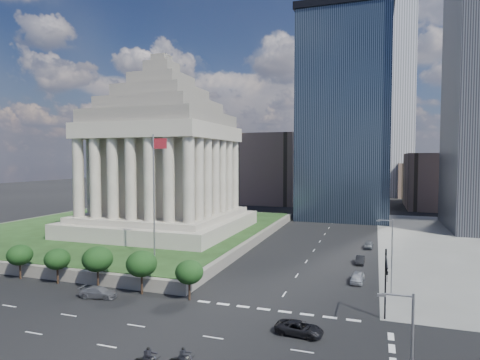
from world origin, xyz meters
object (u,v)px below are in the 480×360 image
at_px(street_lamp_north, 391,251).
at_px(pickup_truck, 299,328).
at_px(parked_sedan_mid, 360,260).
at_px(motorcycle_lead, 182,358).
at_px(war_memorial, 163,144).
at_px(parked_sedan_far, 369,245).
at_px(parked_sedan_near, 357,277).
at_px(flagpole, 155,190).
at_px(suv_grey, 99,292).
at_px(motorcycle_trail, 147,358).
at_px(traffic_signal_ne, 386,278).

bearing_deg(street_lamp_north, pickup_truck, -119.06).
height_order(street_lamp_north, parked_sedan_mid, street_lamp_north).
bearing_deg(motorcycle_lead, pickup_truck, 46.75).
relative_size(war_memorial, parked_sedan_far, 9.26).
height_order(street_lamp_north, parked_sedan_near, street_lamp_north).
distance_m(street_lamp_north, parked_sedan_far, 28.16).
relative_size(flagpole, parked_sedan_far, 4.75).
xyz_separation_m(war_memorial, parked_sedan_near, (43.00, -19.60, -20.64)).
distance_m(suv_grey, motorcycle_trail, 20.71).
relative_size(war_memorial, motorcycle_trail, 14.02).
height_order(street_lamp_north, motorcycle_lead, street_lamp_north).
relative_size(flagpole, suv_grey, 4.06).
bearing_deg(motorcycle_trail, war_memorial, 124.13).
relative_size(traffic_signal_ne, parked_sedan_mid, 2.02).
xyz_separation_m(pickup_truck, parked_sedan_far, (6.06, 44.12, 0.04)).
bearing_deg(parked_sedan_far, motorcycle_trail, -102.56).
xyz_separation_m(parked_sedan_mid, motorcycle_lead, (-13.24, -40.78, 0.30)).
distance_m(traffic_signal_ne, suv_grey, 35.45).
height_order(traffic_signal_ne, parked_sedan_far, traffic_signal_ne).
bearing_deg(parked_sedan_far, flagpole, -133.60).
bearing_deg(pickup_truck, parked_sedan_far, -2.04).
distance_m(parked_sedan_far, motorcycle_lead, 55.82).
bearing_deg(flagpole, parked_sedan_far, 41.73).
bearing_deg(street_lamp_north, flagpole, -178.37).
bearing_deg(parked_sedan_near, war_memorial, 159.44).
height_order(war_memorial, parked_sedan_mid, war_memorial).
xyz_separation_m(flagpole, suv_grey, (-0.73, -13.00, -12.40)).
bearing_deg(pickup_truck, motorcycle_lead, 145.34).
xyz_separation_m(parked_sedan_near, motorcycle_trail, (-15.93, -30.99, 0.27)).
height_order(suv_grey, parked_sedan_mid, suv_grey).
distance_m(motorcycle_lead, motorcycle_trail, 2.94).
bearing_deg(parked_sedan_mid, traffic_signal_ne, -79.86).
xyz_separation_m(flagpole, street_lamp_north, (35.16, 1.00, -7.45)).
distance_m(street_lamp_north, pickup_truck, 19.62).
bearing_deg(parked_sedan_far, war_memorial, -169.46).
height_order(traffic_signal_ne, parked_sedan_near, traffic_signal_ne).
distance_m(war_memorial, parked_sedan_far, 48.98).
relative_size(street_lamp_north, motorcycle_lead, 3.90).
height_order(traffic_signal_ne, street_lamp_north, street_lamp_north).
height_order(parked_sedan_near, motorcycle_trail, motorcycle_trail).
relative_size(suv_grey, parked_sedan_near, 1.10).
height_order(flagpole, suv_grey, flagpole).
bearing_deg(war_memorial, parked_sedan_near, -24.51).
relative_size(war_memorial, parked_sedan_near, 8.69).
distance_m(suv_grey, parked_sedan_mid, 42.45).
relative_size(flagpole, parked_sedan_mid, 5.06).
bearing_deg(suv_grey, traffic_signal_ne, -95.45).
relative_size(parked_sedan_mid, motorcycle_trail, 1.42).
bearing_deg(flagpole, motorcycle_trail, -60.74).
relative_size(pickup_truck, motorcycle_lead, 1.92).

